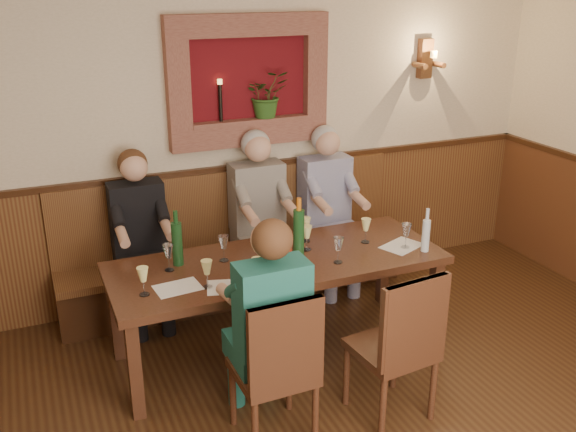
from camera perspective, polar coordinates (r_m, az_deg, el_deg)
name	(u,v)px	position (r m, az deg, el deg)	size (l,w,h in m)	color
room_shell	(449,177)	(2.68, 14.14, 3.36)	(6.04, 6.04, 2.82)	beige
wall_niche	(254,86)	(5.36, -3.06, 11.45)	(1.36, 0.30, 1.06)	#5C0D13
wall_sconce	(426,60)	(6.10, 12.18, 13.43)	(0.25, 0.20, 0.35)	#542A18
dining_table	(278,269)	(4.63, -0.90, -4.72)	(2.40, 0.90, 0.75)	#371E10
bench	(237,262)	(5.58, -4.56, -4.12)	(3.00, 0.45, 1.11)	#381E0F
chair_near_left	(274,396)	(3.99, -1.22, -15.68)	(0.45, 0.45, 1.01)	#371E10
chair_near_right	(392,373)	(4.22, 9.21, -13.61)	(0.50, 0.50, 1.03)	#371E10
person_bench_left	(143,255)	(5.20, -12.80, -3.36)	(0.42, 0.51, 1.42)	black
person_bench_mid	(261,233)	(5.43, -2.38, -1.49)	(0.44, 0.54, 1.48)	#5C5554
person_bench_right	(329,223)	(5.67, 3.62, -0.62)	(0.44, 0.53, 1.46)	navy
person_chair_front	(267,344)	(3.91, -1.87, -11.32)	(0.42, 0.51, 1.42)	#175251
spittoon_bucket	(278,251)	(4.46, -0.91, -3.15)	(0.19, 0.19, 0.22)	red
wine_bottle_green_a	(299,232)	(4.60, 0.96, -1.40)	(0.08, 0.08, 0.44)	#19471E
wine_bottle_green_b	(177,243)	(4.52, -9.82, -2.35)	(0.09, 0.09, 0.40)	#19471E
water_bottle	(426,234)	(4.79, 12.16, -1.61)	(0.08, 0.08, 0.33)	silver
tasting_sheet_a	(178,288)	(4.26, -9.77, -6.29)	(0.29, 0.21, 0.00)	white
tasting_sheet_b	(293,270)	(4.43, 0.43, -4.85)	(0.25, 0.18, 0.00)	white
tasting_sheet_c	(402,246)	(4.89, 10.07, -2.63)	(0.31, 0.22, 0.00)	white
tasting_sheet_d	(231,287)	(4.22, -5.12, -6.28)	(0.31, 0.22, 0.00)	white
wine_glass_0	(143,281)	(4.17, -12.73, -5.69)	(0.08, 0.08, 0.19)	#FDFA97
wine_glass_1	(169,258)	(4.47, -10.56, -3.66)	(0.08, 0.08, 0.19)	white
wine_glass_2	(207,274)	(4.19, -7.21, -5.14)	(0.08, 0.08, 0.19)	#FDFA97
wine_glass_3	(224,248)	(4.56, -5.74, -2.88)	(0.08, 0.08, 0.19)	white
wine_glass_4	(275,256)	(4.42, -1.14, -3.57)	(0.08, 0.08, 0.19)	#FDFA97
wine_glass_5	(307,238)	(4.72, 1.69, -1.97)	(0.08, 0.08, 0.19)	#FDFA97
wine_glass_6	(338,250)	(4.52, 4.49, -3.04)	(0.08, 0.08, 0.19)	white
wine_glass_7	(366,231)	(4.89, 6.92, -1.30)	(0.08, 0.08, 0.19)	#FDFA97
wine_glass_8	(406,236)	(4.83, 10.44, -1.74)	(0.08, 0.08, 0.19)	white
wine_glass_9	(257,272)	(4.20, -2.75, -4.96)	(0.08, 0.08, 0.19)	#FDFA97
wine_glass_10	(306,230)	(4.87, 1.59, -1.22)	(0.08, 0.08, 0.19)	#FDFA97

